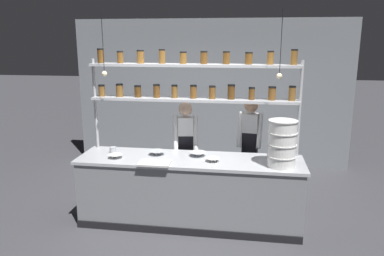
% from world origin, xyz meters
% --- Properties ---
extents(ground_plane, '(40.00, 40.00, 0.00)m').
position_xyz_m(ground_plane, '(0.00, 0.00, 0.00)').
color(ground_plane, '#3D3D42').
extents(back_wall, '(5.38, 0.12, 2.85)m').
position_xyz_m(back_wall, '(0.00, 2.63, 1.42)').
color(back_wall, gray).
rests_on(back_wall, ground_plane).
extents(prep_counter, '(2.98, 0.76, 0.92)m').
position_xyz_m(prep_counter, '(0.00, -0.00, 0.46)').
color(prep_counter, gray).
rests_on(prep_counter, ground_plane).
extents(spice_shelf_unit, '(2.87, 0.28, 2.34)m').
position_xyz_m(spice_shelf_unit, '(0.00, 0.33, 1.85)').
color(spice_shelf_unit, '#ADAFB5').
rests_on(spice_shelf_unit, ground_plane).
extents(chef_left, '(0.40, 0.32, 1.57)m').
position_xyz_m(chef_left, '(-0.15, 0.60, 0.89)').
color(chef_left, black).
rests_on(chef_left, ground_plane).
extents(chef_center, '(0.39, 0.31, 1.63)m').
position_xyz_m(chef_center, '(0.79, 0.76, 0.93)').
color(chef_center, black).
rests_on(chef_center, ground_plane).
extents(container_stack, '(0.36, 0.36, 0.59)m').
position_xyz_m(container_stack, '(1.17, -0.16, 1.21)').
color(container_stack, white).
rests_on(container_stack, prep_counter).
extents(cutting_board, '(0.40, 0.26, 0.02)m').
position_xyz_m(cutting_board, '(-0.40, -0.29, 0.93)').
color(cutting_board, silver).
rests_on(cutting_board, prep_counter).
extents(prep_bowl_near_left, '(0.22, 0.22, 0.06)m').
position_xyz_m(prep_bowl_near_left, '(0.09, 0.11, 0.95)').
color(prep_bowl_near_left, silver).
rests_on(prep_bowl_near_left, prep_counter).
extents(prep_bowl_center_front, '(0.22, 0.22, 0.06)m').
position_xyz_m(prep_bowl_center_front, '(-0.47, 0.09, 0.95)').
color(prep_bowl_center_front, '#B2B7BC').
rests_on(prep_bowl_center_front, prep_counter).
extents(prep_bowl_center_back, '(0.19, 0.19, 0.05)m').
position_xyz_m(prep_bowl_center_back, '(-0.98, -0.13, 0.95)').
color(prep_bowl_center_back, silver).
rests_on(prep_bowl_center_back, prep_counter).
extents(prep_bowl_near_right, '(0.18, 0.18, 0.05)m').
position_xyz_m(prep_bowl_near_right, '(0.32, -0.09, 0.94)').
color(prep_bowl_near_right, silver).
rests_on(prep_bowl_near_right, prep_counter).
extents(serving_cup_front, '(0.09, 0.09, 0.08)m').
position_xyz_m(serving_cup_front, '(-1.10, 0.10, 0.96)').
color(serving_cup_front, '#B2B7BC').
rests_on(serving_cup_front, prep_counter).
extents(pendant_light_row, '(2.30, 0.07, 0.81)m').
position_xyz_m(pendant_light_row, '(-0.01, 0.00, 2.07)').
color(pendant_light_row, black).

